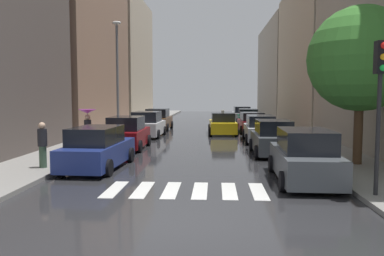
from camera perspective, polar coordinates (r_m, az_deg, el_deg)
ground_plane at (r=33.00m, az=1.74°, el=-0.37°), size 28.00×72.00×0.04m
sidewalk_left at (r=33.80m, az=-9.34°, el=-0.14°), size 3.00×72.00×0.15m
sidewalk_right at (r=33.45m, az=12.94°, el=-0.25°), size 3.00×72.00×0.15m
crosswalk_stripes at (r=12.55m, az=-0.91°, el=-8.89°), size 4.95×2.20×0.01m
building_left_far at (r=50.93m, az=-10.35°, el=9.59°), size 6.00×14.85×14.49m
building_right_mid at (r=39.41m, az=18.43°, el=9.79°), size 6.00×16.25×13.08m
building_right_far at (r=58.18m, az=13.45°, el=8.04°), size 6.00×21.01×12.68m
parked_car_left_nearest at (r=16.46m, az=-13.35°, el=-2.93°), size 2.22×4.79×1.70m
parked_car_left_second at (r=21.99m, az=-9.29°, el=-0.84°), size 2.09×4.11×1.78m
parked_car_left_third at (r=28.03m, az=-6.41°, el=0.41°), size 2.24×4.31×1.78m
parked_car_left_fourth at (r=33.50m, az=-4.87°, el=1.15°), size 2.18×4.26×1.78m
parked_car_right_nearest at (r=14.16m, az=15.78°, el=-4.07°), size 2.15×4.80×1.80m
parked_car_right_second at (r=19.99m, az=11.48°, el=-1.51°), size 2.02×4.08×1.73m
parked_car_right_third at (r=25.51m, az=9.70°, el=-0.17°), size 2.06×4.82×1.66m
parked_car_right_fourth at (r=31.45m, az=8.52°, el=0.72°), size 2.22×4.35×1.58m
parked_car_right_fifth at (r=37.60m, az=8.00°, el=1.43°), size 2.21×4.81×1.62m
parked_car_right_sixth at (r=43.57m, az=7.11°, el=1.92°), size 2.10×4.79×1.65m
taxi_midroad at (r=29.73m, az=4.40°, el=0.56°), size 2.20×4.58×1.81m
pedestrian_foreground at (r=20.93m, az=-14.70°, el=0.90°), size 0.91×0.91×2.07m
pedestrian_near_tree at (r=16.44m, az=-20.59°, el=-2.12°), size 0.36×0.36×1.77m
street_tree_right at (r=17.52m, az=22.97°, el=9.06°), size 4.22×4.22×6.36m
traffic_light_right_corner at (r=12.21m, az=25.32°, el=5.78°), size 0.30×0.42×4.30m
lamp_post_left at (r=26.97m, az=-10.63°, el=7.97°), size 0.60×0.28×7.60m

